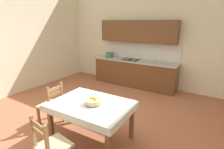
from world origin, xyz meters
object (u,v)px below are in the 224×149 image
(dining_chair_tv_side, at_px, (52,105))
(fruit_bowl, at_px, (93,101))
(kitchen_cabinetry, at_px, (135,61))
(dining_chair_camera_side, at_px, (51,147))
(dining_table, at_px, (91,109))

(dining_chair_tv_side, xyz_separation_m, fruit_bowl, (1.12, 0.02, 0.37))
(fruit_bowl, bearing_deg, kitchen_cabinetry, 102.48)
(dining_chair_camera_side, distance_m, dining_chair_tv_side, 1.36)
(dining_table, distance_m, fruit_bowl, 0.19)
(fruit_bowl, bearing_deg, dining_chair_camera_side, -94.84)
(dining_chair_camera_side, bearing_deg, kitchen_cabinetry, 98.78)
(dining_table, distance_m, dining_chair_camera_side, 0.92)
(kitchen_cabinetry, distance_m, dining_table, 3.26)
(kitchen_cabinetry, bearing_deg, dining_chair_camera_side, -81.22)
(dining_chair_camera_side, bearing_deg, fruit_bowl, 85.16)
(kitchen_cabinetry, bearing_deg, fruit_bowl, -77.52)
(dining_chair_tv_side, relative_size, fruit_bowl, 3.10)
(dining_table, distance_m, dining_chair_tv_side, 1.08)
(dining_table, xyz_separation_m, dining_chair_camera_side, (-0.02, -0.90, -0.19))
(kitchen_cabinetry, distance_m, dining_chair_camera_side, 4.15)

